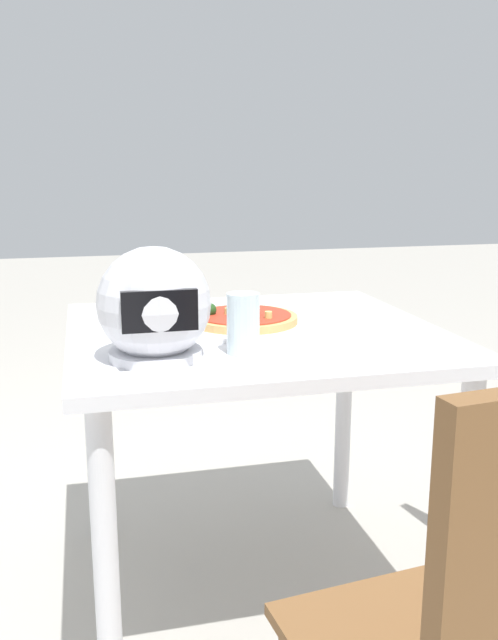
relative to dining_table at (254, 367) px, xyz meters
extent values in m
plane|color=#B2ADA3|center=(0.00, 0.00, -0.61)|extent=(14.00, 14.00, 0.00)
cube|color=white|center=(0.00, 0.00, 0.08)|extent=(0.89, 0.83, 0.03)
cylinder|color=white|center=(-0.39, -0.36, -0.27)|extent=(0.05, 0.05, 0.68)
cylinder|color=white|center=(0.39, -0.36, -0.27)|extent=(0.05, 0.05, 0.68)
cylinder|color=white|center=(-0.39, 0.36, -0.27)|extent=(0.05, 0.05, 0.68)
cylinder|color=white|center=(0.39, 0.36, -0.27)|extent=(0.05, 0.05, 0.68)
cylinder|color=white|center=(0.02, -0.02, 0.10)|extent=(0.34, 0.34, 0.01)
cylinder|color=tan|center=(0.02, -0.02, 0.12)|extent=(0.27, 0.27, 0.02)
cylinder|color=red|center=(0.02, -0.02, 0.13)|extent=(0.23, 0.23, 0.00)
sphere|color=#234C1E|center=(0.00, -0.03, 0.14)|extent=(0.03, 0.03, 0.03)
sphere|color=#234C1E|center=(0.01, -0.01, 0.14)|extent=(0.04, 0.04, 0.04)
sphere|color=#234C1E|center=(0.10, -0.04, 0.14)|extent=(0.03, 0.03, 0.03)
sphere|color=#234C1E|center=(0.03, 0.04, 0.14)|extent=(0.04, 0.04, 0.04)
cylinder|color=#E0D172|center=(0.02, 0.01, 0.14)|extent=(0.02, 0.02, 0.02)
cylinder|color=#E0D172|center=(-0.03, 0.03, 0.14)|extent=(0.02, 0.02, 0.02)
cylinder|color=#E0D172|center=(0.12, -0.03, 0.14)|extent=(0.02, 0.02, 0.01)
cylinder|color=#E0D172|center=(0.06, -0.03, 0.14)|extent=(0.02, 0.02, 0.02)
sphere|color=silver|center=(0.26, 0.21, 0.21)|extent=(0.23, 0.23, 0.23)
cylinder|color=silver|center=(0.26, 0.21, 0.11)|extent=(0.19, 0.19, 0.02)
cube|color=black|center=(0.26, 0.31, 0.22)|extent=(0.14, 0.02, 0.08)
cylinder|color=silver|center=(0.08, 0.21, 0.16)|extent=(0.07, 0.07, 0.13)
camera|label=1|loc=(0.40, 1.56, 0.49)|focal=38.06mm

